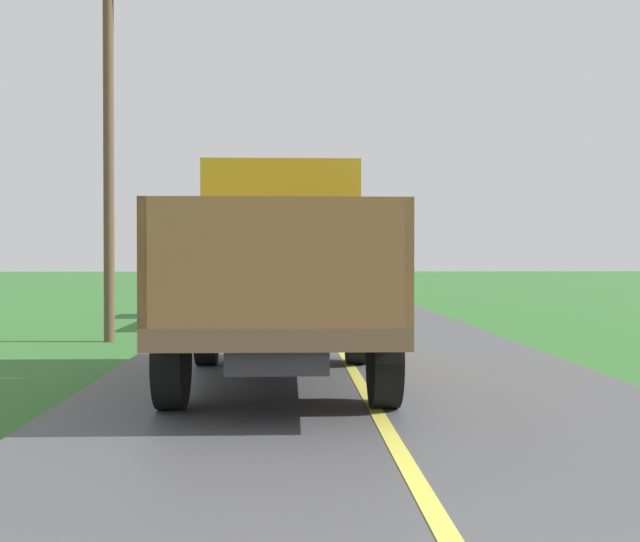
# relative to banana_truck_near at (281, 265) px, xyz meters

# --- Properties ---
(banana_truck_near) EXTENTS (2.38, 5.82, 2.80)m
(banana_truck_near) POSITION_rel_banana_truck_near_xyz_m (0.00, 0.00, 0.00)
(banana_truck_near) COLOR #2D2D30
(banana_truck_near) RESTS_ON road_surface
(banana_truck_far) EXTENTS (2.38, 5.82, 2.80)m
(banana_truck_far) POSITION_rel_banana_truck_near_xyz_m (0.27, 10.61, -0.02)
(banana_truck_far) COLOR #2D2D30
(banana_truck_far) RESTS_ON road_surface
(utility_pole_roadside) EXTENTS (2.31, 0.20, 6.96)m
(utility_pole_roadside) POSITION_rel_banana_truck_near_xyz_m (-3.29, 5.06, 2.33)
(utility_pole_roadside) COLOR brown
(utility_pole_roadside) RESTS_ON ground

